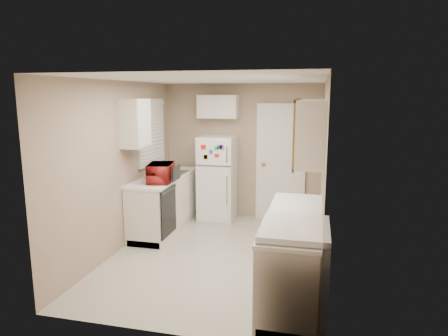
# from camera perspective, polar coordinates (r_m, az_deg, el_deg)

# --- Properties ---
(floor) EXTENTS (3.80, 3.80, 0.00)m
(floor) POSITION_cam_1_polar(r_m,az_deg,el_deg) (5.70, -1.19, -12.36)
(floor) COLOR beige
(floor) RESTS_ON ground
(ceiling) EXTENTS (3.80, 3.80, 0.00)m
(ceiling) POSITION_cam_1_polar(r_m,az_deg,el_deg) (5.26, -1.29, 12.54)
(ceiling) COLOR white
(ceiling) RESTS_ON floor
(wall_left) EXTENTS (3.80, 3.80, 0.00)m
(wall_left) POSITION_cam_1_polar(r_m,az_deg,el_deg) (5.86, -14.62, 0.19)
(wall_left) COLOR tan
(wall_left) RESTS_ON floor
(wall_right) EXTENTS (3.80, 3.80, 0.00)m
(wall_right) POSITION_cam_1_polar(r_m,az_deg,el_deg) (5.18, 13.92, -1.08)
(wall_right) COLOR tan
(wall_right) RESTS_ON floor
(wall_back) EXTENTS (2.80, 2.80, 0.00)m
(wall_back) POSITION_cam_1_polar(r_m,az_deg,el_deg) (7.18, 2.59, 2.37)
(wall_back) COLOR tan
(wall_back) RESTS_ON floor
(wall_front) EXTENTS (2.80, 2.80, 0.00)m
(wall_front) POSITION_cam_1_polar(r_m,az_deg,el_deg) (3.59, -8.96, -5.99)
(wall_front) COLOR tan
(wall_front) RESTS_ON floor
(left_counter) EXTENTS (0.60, 1.80, 0.90)m
(left_counter) POSITION_cam_1_polar(r_m,az_deg,el_deg) (6.69, -8.43, -4.90)
(left_counter) COLOR silver
(left_counter) RESTS_ON floor
(dishwasher) EXTENTS (0.03, 0.58, 0.72)m
(dishwasher) POSITION_cam_1_polar(r_m,az_deg,el_deg) (6.04, -7.99, -6.18)
(dishwasher) COLOR black
(dishwasher) RESTS_ON floor
(sink) EXTENTS (0.54, 0.74, 0.16)m
(sink) POSITION_cam_1_polar(r_m,az_deg,el_deg) (6.73, -8.05, -1.21)
(sink) COLOR gray
(sink) RESTS_ON left_counter
(microwave) EXTENTS (0.56, 0.38, 0.34)m
(microwave) POSITION_cam_1_polar(r_m,az_deg,el_deg) (6.10, -9.02, -0.62)
(microwave) COLOR maroon
(microwave) RESTS_ON left_counter
(soap_bottle) EXTENTS (0.10, 0.10, 0.19)m
(soap_bottle) POSITION_cam_1_polar(r_m,az_deg,el_deg) (7.02, -7.49, 0.46)
(soap_bottle) COLOR white
(soap_bottle) RESTS_ON left_counter
(window_blinds) EXTENTS (0.10, 0.98, 1.08)m
(window_blinds) POSITION_cam_1_polar(r_m,az_deg,el_deg) (6.72, -10.28, 5.09)
(window_blinds) COLOR silver
(window_blinds) RESTS_ON wall_left
(upper_cabinet_left) EXTENTS (0.30, 0.45, 0.70)m
(upper_cabinet_left) POSITION_cam_1_polar(r_m,az_deg,el_deg) (5.91, -12.59, 6.24)
(upper_cabinet_left) COLOR silver
(upper_cabinet_left) RESTS_ON wall_left
(refrigerator) EXTENTS (0.62, 0.60, 1.50)m
(refrigerator) POSITION_cam_1_polar(r_m,az_deg,el_deg) (7.04, -0.96, -1.52)
(refrigerator) COLOR white
(refrigerator) RESTS_ON floor
(cabinet_over_fridge) EXTENTS (0.70, 0.30, 0.40)m
(cabinet_over_fridge) POSITION_cam_1_polar(r_m,az_deg,el_deg) (7.05, -0.82, 8.76)
(cabinet_over_fridge) COLOR silver
(cabinet_over_fridge) RESTS_ON wall_back
(interior_door) EXTENTS (0.86, 0.06, 2.08)m
(interior_door) POSITION_cam_1_polar(r_m,az_deg,el_deg) (7.07, 8.10, 0.67)
(interior_door) COLOR white
(interior_door) RESTS_ON floor
(right_counter) EXTENTS (0.60, 2.00, 0.90)m
(right_counter) POSITION_cam_1_polar(r_m,az_deg,el_deg) (4.63, 9.77, -12.01)
(right_counter) COLOR silver
(right_counter) RESTS_ON floor
(stove) EXTENTS (0.66, 0.81, 0.98)m
(stove) POSITION_cam_1_polar(r_m,az_deg,el_deg) (4.11, 9.89, -14.44)
(stove) COLOR white
(stove) RESTS_ON floor
(upper_cabinet_right) EXTENTS (0.30, 1.20, 0.70)m
(upper_cabinet_right) POSITION_cam_1_polar(r_m,az_deg,el_deg) (4.60, 12.41, 5.11)
(upper_cabinet_right) COLOR silver
(upper_cabinet_right) RESTS_ON wall_right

